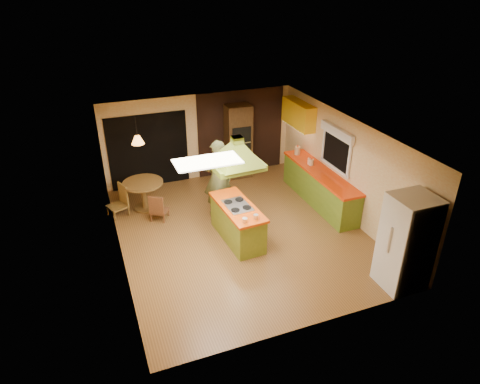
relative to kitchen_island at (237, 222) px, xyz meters
name	(u,v)px	position (x,y,z in m)	size (l,w,h in m)	color
ground	(241,232)	(0.17, 0.24, -0.44)	(6.50, 6.50, 0.00)	brown
room_walls	(241,185)	(0.17, 0.24, 0.81)	(5.50, 6.50, 6.50)	beige
ceiling_plane	(241,132)	(0.17, 0.24, 2.06)	(6.50, 6.50, 0.00)	silver
brick_panel	(241,132)	(1.42, 3.47, 0.81)	(2.64, 0.03, 2.50)	#381E14
nook_opening	(149,151)	(-1.33, 3.47, 0.61)	(2.20, 0.03, 2.10)	black
right_counter	(319,187)	(2.62, 0.84, 0.02)	(0.62, 3.05, 0.92)	olive
upper_cabinets	(298,114)	(2.74, 2.44, 1.51)	(0.34, 1.40, 0.70)	yellow
window_right	(337,141)	(2.87, 0.64, 1.33)	(0.12, 1.35, 1.06)	black
fluor_panel	(207,161)	(-0.93, -0.96, 2.04)	(1.20, 0.60, 0.03)	white
kitchen_island	(237,222)	(0.00, 0.00, 0.00)	(0.82, 1.79, 0.89)	olive
range_hood	(237,148)	(0.00, 0.00, 1.80)	(1.10, 0.82, 0.80)	#5D6C1B
man	(218,179)	(-0.05, 1.22, 0.55)	(0.73, 0.48, 1.99)	#4A4E29
refrigerator	(407,242)	(2.43, -2.62, 0.53)	(0.80, 0.76, 1.95)	silver
wall_oven	(238,141)	(1.22, 3.19, 0.64)	(0.73, 0.62, 2.17)	#432C15
dining_table	(144,190)	(-1.75, 2.16, 0.09)	(1.02, 1.02, 0.77)	brown
chair_left	(117,201)	(-2.45, 2.06, -0.04)	(0.44, 0.44, 0.81)	brown
chair_near	(159,206)	(-1.50, 1.51, -0.09)	(0.39, 0.39, 0.72)	brown
pendant_lamp	(138,140)	(-1.75, 2.16, 1.46)	(0.31, 0.31, 0.20)	#FF9E3F
canister_large	(297,150)	(2.57, 2.06, 0.59)	(0.16, 0.16, 0.23)	beige
canister_medium	(310,161)	(2.57, 1.34, 0.56)	(0.12, 0.12, 0.17)	#FFE6CD
canister_small	(311,162)	(2.57, 1.26, 0.56)	(0.12, 0.12, 0.17)	beige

